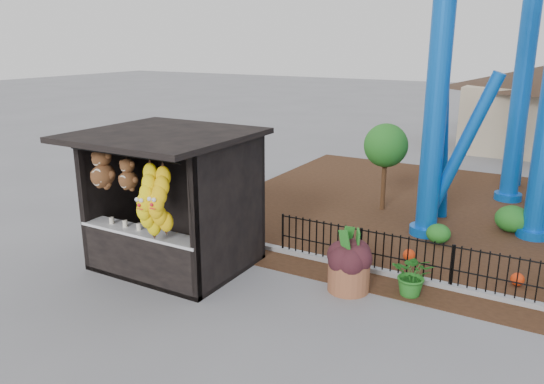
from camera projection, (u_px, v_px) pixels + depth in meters
The scene contains 7 objects.
ground at pixel (261, 319), 9.89m from camera, with size 120.00×120.00×0.00m, color slate.
mulch_bed at pixel (535, 228), 14.63m from camera, with size 18.00×12.00×0.02m, color #331E11.
curb at pixel (513, 301), 10.45m from camera, with size 18.00×0.18×0.12m, color gray.
prize_booth at pixel (166, 204), 11.65m from camera, with size 3.50×3.40×3.12m.
terracotta_planter at pixel (349, 276), 10.94m from camera, with size 0.86×0.86×0.62m, color brown.
planter_foliage at pixel (350, 248), 10.77m from camera, with size 0.70×0.70×0.64m, color black.
potted_plant at pixel (413, 274), 10.68m from camera, with size 0.83×0.72×0.92m, color #1B5017.
Camera 1 is at (4.60, -7.56, 5.02)m, focal length 35.00 mm.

